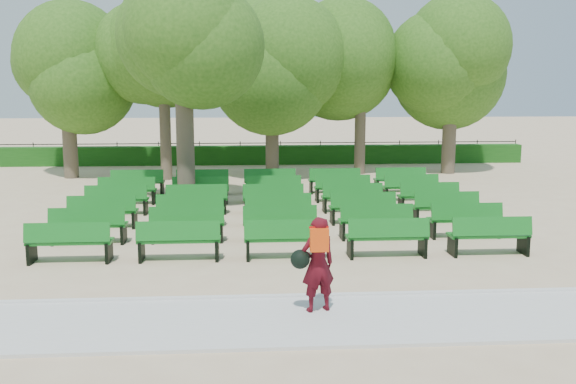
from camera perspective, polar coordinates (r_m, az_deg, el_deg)
The scene contains 9 objects.
ground at distance 17.76m, azimuth -1.24°, elevation -2.98°, with size 120.00×120.00×0.00m, color tan.
paving at distance 10.66m, azimuth 0.68°, elevation -11.42°, with size 30.00×2.20×0.06m, color silver.
curb at distance 11.73m, azimuth 0.22°, elevation -9.33°, with size 30.00×0.12×0.10m, color silver.
hedge at distance 31.52m, azimuth -2.44°, elevation 3.31°, with size 26.00×0.70×0.90m, color #195115.
fence at distance 31.96m, azimuth -2.45°, elevation 2.59°, with size 26.00×0.10×1.02m, color black, non-canonical shape.
tree_line at distance 27.60m, azimuth -2.22°, elevation 1.49°, with size 21.80×6.80×7.04m, color #37661B, non-canonical shape.
bench_array at distance 18.66m, azimuth -1.10°, elevation -2.08°, with size 1.83×0.59×1.15m.
tree_among at distance 20.18m, azimuth -9.32°, elevation 12.09°, with size 4.96×4.96×7.05m.
person at distance 10.78m, azimuth 2.55°, elevation -6.32°, with size 0.80×0.54×1.62m.
Camera 1 is at (-0.80, -17.32, 3.83)m, focal length 40.00 mm.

